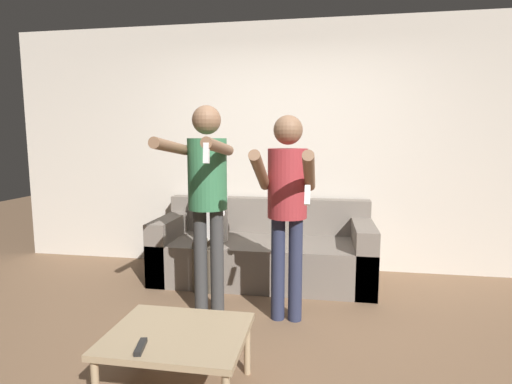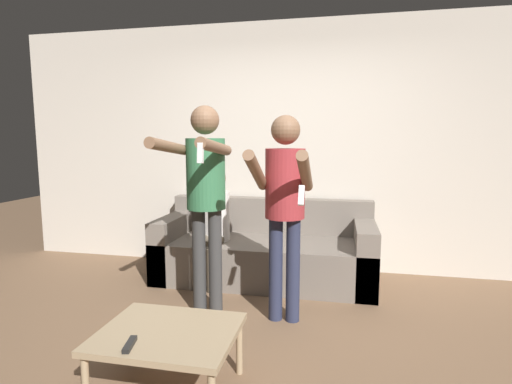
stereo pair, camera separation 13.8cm
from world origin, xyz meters
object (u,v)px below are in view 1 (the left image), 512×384
couch (264,253)px  person_seated (212,220)px  person_standing_right (287,196)px  remote_on_table (141,347)px  person_standing_left (207,186)px  coffee_table (178,339)px

couch → person_seated: bearing=-157.7°
person_standing_right → remote_on_table: person_standing_right is taller
person_seated → remote_on_table: size_ratio=7.60×
person_standing_left → coffee_table: 1.28m
person_standing_right → coffee_table: (-0.51, -1.04, -0.67)m
person_seated → coffee_table: bearing=-80.3°
couch → person_standing_right: (0.32, -0.94, 0.73)m
person_standing_right → person_seated: (-0.81, 0.73, -0.36)m
couch → remote_on_table: size_ratio=14.16×
coffee_table → remote_on_table: 0.24m
person_standing_right → remote_on_table: size_ratio=10.51×
person_standing_right → coffee_table: 1.34m
person_seated → remote_on_table: bearing=-84.6°
person_standing_right → coffee_table: person_standing_right is taller
person_standing_right → coffee_table: bearing=-116.0°
person_standing_left → remote_on_table: size_ratio=11.04×
person_standing_left → person_standing_right: size_ratio=1.05×
couch → coffee_table: bearing=-95.5°
coffee_table → remote_on_table: bearing=-120.0°
person_standing_right → person_standing_left: bearing=-179.6°
remote_on_table → person_standing_right: bearing=63.3°
person_standing_left → person_seated: size_ratio=1.45×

